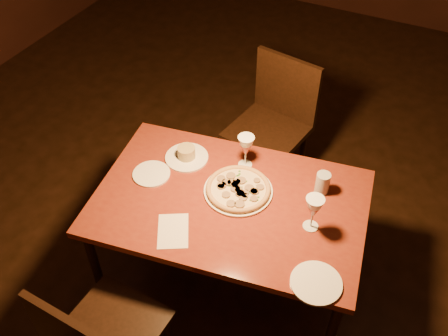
% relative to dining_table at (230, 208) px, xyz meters
% --- Properties ---
extents(floor, '(7.00, 7.00, 0.00)m').
position_rel_dining_table_xyz_m(floor, '(0.06, 0.16, -0.65)').
color(floor, black).
rests_on(floor, ground).
extents(dining_table, '(1.44, 1.05, 0.71)m').
position_rel_dining_table_xyz_m(dining_table, '(0.00, 0.00, 0.00)').
color(dining_table, maroon).
rests_on(dining_table, floor).
extents(chair_far, '(0.52, 0.52, 0.93)m').
position_rel_dining_table_xyz_m(chair_far, '(-0.12, 0.90, -0.13)').
color(chair_far, black).
rests_on(chair_far, floor).
extents(pizza_plate, '(0.35, 0.35, 0.04)m').
position_rel_dining_table_xyz_m(pizza_plate, '(0.01, 0.07, 0.08)').
color(pizza_plate, white).
rests_on(pizza_plate, dining_table).
extents(ramekin_saucer, '(0.23, 0.23, 0.07)m').
position_rel_dining_table_xyz_m(ramekin_saucer, '(-0.34, 0.17, 0.09)').
color(ramekin_saucer, white).
rests_on(ramekin_saucer, dining_table).
extents(wine_glass_far, '(0.09, 0.09, 0.19)m').
position_rel_dining_table_xyz_m(wine_glass_far, '(-0.04, 0.26, 0.16)').
color(wine_glass_far, '#BD524E').
rests_on(wine_glass_far, dining_table).
extents(wine_glass_right, '(0.09, 0.09, 0.19)m').
position_rel_dining_table_xyz_m(wine_glass_right, '(0.41, 0.02, 0.16)').
color(wine_glass_right, '#BD524E').
rests_on(wine_glass_right, dining_table).
extents(water_tumbler, '(0.07, 0.07, 0.12)m').
position_rel_dining_table_xyz_m(water_tumbler, '(0.39, 0.26, 0.12)').
color(water_tumbler, '#ABB4BB').
rests_on(water_tumbler, dining_table).
extents(side_plate_left, '(0.20, 0.20, 0.01)m').
position_rel_dining_table_xyz_m(side_plate_left, '(-0.44, -0.02, 0.07)').
color(side_plate_left, white).
rests_on(side_plate_left, dining_table).
extents(side_plate_near, '(0.22, 0.22, 0.01)m').
position_rel_dining_table_xyz_m(side_plate_near, '(0.54, -0.27, 0.07)').
color(side_plate_near, white).
rests_on(side_plate_near, dining_table).
extents(menu_card, '(0.22, 0.25, 0.00)m').
position_rel_dining_table_xyz_m(menu_card, '(-0.15, -0.29, 0.06)').
color(menu_card, white).
rests_on(menu_card, dining_table).
extents(pendant_light, '(0.12, 0.12, 0.12)m').
position_rel_dining_table_xyz_m(pendant_light, '(0.00, 0.00, 0.96)').
color(pendant_light, '#F09843').
rests_on(pendant_light, ceiling).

